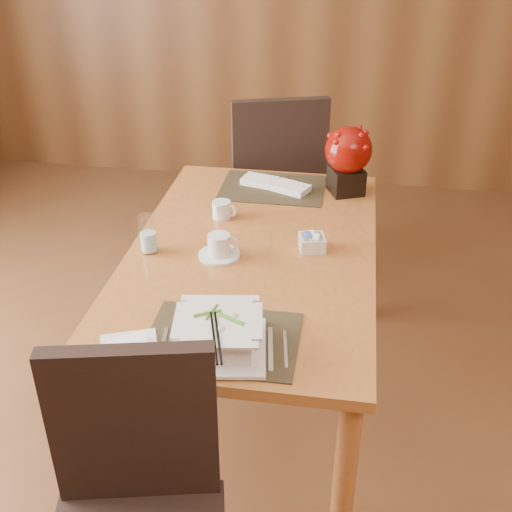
% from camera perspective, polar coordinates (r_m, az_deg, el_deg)
% --- Properties ---
extents(dining_table, '(0.90, 1.50, 0.75)m').
position_cam_1_polar(dining_table, '(2.42, -0.32, -1.39)').
color(dining_table, '#A6622E').
rests_on(dining_table, ground).
extents(placemat_near, '(0.45, 0.33, 0.01)m').
position_cam_1_polar(placemat_near, '(1.91, -3.01, -7.39)').
color(placemat_near, black).
rests_on(placemat_near, dining_table).
extents(placemat_far, '(0.45, 0.33, 0.01)m').
position_cam_1_polar(placemat_far, '(2.85, 1.46, 6.07)').
color(placemat_far, black).
rests_on(placemat_far, dining_table).
extents(soup_setting, '(0.31, 0.31, 0.11)m').
position_cam_1_polar(soup_setting, '(1.84, -3.36, -7.06)').
color(soup_setting, silver).
rests_on(soup_setting, dining_table).
extents(coffee_cup, '(0.15, 0.15, 0.09)m').
position_cam_1_polar(coffee_cup, '(2.31, -3.31, 0.80)').
color(coffee_cup, silver).
rests_on(coffee_cup, dining_table).
extents(water_glass, '(0.08, 0.08, 0.14)m').
position_cam_1_polar(water_glass, '(2.35, -9.58, 1.94)').
color(water_glass, white).
rests_on(water_glass, dining_table).
extents(creamer_jug, '(0.12, 0.12, 0.07)m').
position_cam_1_polar(creamer_jug, '(2.59, -3.08, 4.15)').
color(creamer_jug, silver).
rests_on(creamer_jug, dining_table).
extents(sugar_caddy, '(0.11, 0.11, 0.05)m').
position_cam_1_polar(sugar_caddy, '(2.36, 5.00, 1.18)').
color(sugar_caddy, silver).
rests_on(sugar_caddy, dining_table).
extents(berry_decor, '(0.20, 0.20, 0.30)m').
position_cam_1_polar(berry_decor, '(2.78, 8.18, 8.78)').
color(berry_decor, black).
rests_on(berry_decor, dining_table).
extents(napkins_far, '(0.33, 0.21, 0.03)m').
position_cam_1_polar(napkins_far, '(2.84, 1.92, 6.35)').
color(napkins_far, white).
rests_on(napkins_far, dining_table).
extents(bread_plate, '(0.21, 0.21, 0.01)m').
position_cam_1_polar(bread_plate, '(1.90, -11.20, -8.16)').
color(bread_plate, silver).
rests_on(bread_plate, dining_table).
extents(near_chair, '(0.54, 0.54, 0.97)m').
position_cam_1_polar(near_chair, '(1.78, -10.65, -21.29)').
color(near_chair, black).
rests_on(near_chair, ground).
extents(far_chair, '(0.61, 0.61, 1.05)m').
position_cam_1_polar(far_chair, '(3.34, 1.69, 6.82)').
color(far_chair, black).
rests_on(far_chair, ground).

